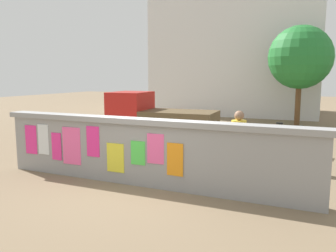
{
  "coord_description": "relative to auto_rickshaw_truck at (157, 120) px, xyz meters",
  "views": [
    {
      "loc": [
        3.45,
        -6.53,
        2.39
      ],
      "look_at": [
        -0.06,
        1.35,
        1.14
      ],
      "focal_mm": 36.87,
      "sensor_mm": 36.0,
      "label": 1
    }
  ],
  "objects": [
    {
      "name": "tree_roadside",
      "position": [
        4.01,
        7.47,
        2.37
      ],
      "size": [
        3.02,
        3.02,
        4.79
      ],
      "color": "brown",
      "rests_on": "ground"
    },
    {
      "name": "bicycle_near",
      "position": [
        4.06,
        0.71,
        -0.54
      ],
      "size": [
        1.7,
        0.44,
        0.95
      ],
      "color": "black",
      "rests_on": "ground"
    },
    {
      "name": "building_background",
      "position": [
        -0.05,
        12.55,
        3.6
      ],
      "size": [
        10.41,
        6.85,
        8.97
      ],
      "color": "silver",
      "rests_on": "ground"
    },
    {
      "name": "person_walking",
      "position": [
        3.38,
        -2.72,
        0.09
      ],
      "size": [
        0.48,
        0.48,
        1.62
      ],
      "color": "#338CBF",
      "rests_on": "ground"
    },
    {
      "name": "auto_rickshaw_truck",
      "position": [
        0.0,
        0.0,
        0.0
      ],
      "size": [
        3.68,
        1.7,
        1.85
      ],
      "color": "black",
      "rests_on": "ground"
    },
    {
      "name": "poster_wall",
      "position": [
        1.59,
        -3.9,
        -0.14
      ],
      "size": [
        7.56,
        0.42,
        1.48
      ],
      "color": "gray",
      "rests_on": "ground"
    },
    {
      "name": "ground",
      "position": [
        1.6,
        4.1,
        -0.9
      ],
      "size": [
        60.0,
        60.0,
        0.0
      ],
      "primitive_type": "plane",
      "color": "#7A664C"
    },
    {
      "name": "motorcycle",
      "position": [
        4.16,
        -1.4,
        -0.44
      ],
      "size": [
        1.9,
        0.56,
        0.87
      ],
      "color": "black",
      "rests_on": "ground"
    }
  ]
}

